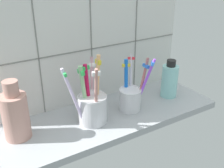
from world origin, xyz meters
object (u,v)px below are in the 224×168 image
at_px(soap_bottle, 169,80).
at_px(toothbrush_cup_right, 131,96).
at_px(ceramic_vase, 15,114).
at_px(toothbrush_cup_left, 92,106).

bearing_deg(soap_bottle, toothbrush_cup_right, -176.94).
relative_size(ceramic_vase, soap_bottle, 1.25).
height_order(ceramic_vase, soap_bottle, ceramic_vase).
bearing_deg(soap_bottle, toothbrush_cup_left, -178.30).
bearing_deg(toothbrush_cup_right, ceramic_vase, 174.18).
bearing_deg(toothbrush_cup_left, toothbrush_cup_right, 0.05).
relative_size(toothbrush_cup_left, toothbrush_cup_right, 1.16).
bearing_deg(toothbrush_cup_left, soap_bottle, 1.70).
bearing_deg(toothbrush_cup_left, ceramic_vase, 170.33).
xyz_separation_m(toothbrush_cup_right, ceramic_vase, (-0.32, 0.03, 0.02)).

